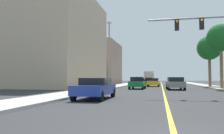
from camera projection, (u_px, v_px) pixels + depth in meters
name	position (u px, v px, depth m)	size (l,w,h in m)	color
ground	(162.00, 85.00, 45.96)	(192.00, 192.00, 0.00)	#2D2D30
sidewalk_left	(125.00, 85.00, 47.49)	(2.88, 168.00, 0.15)	#B2ADA3
sidewalk_right	(202.00, 85.00, 44.45)	(2.88, 168.00, 0.15)	#9E9B93
lane_marking_center	(162.00, 85.00, 45.96)	(0.16, 144.00, 0.01)	yellow
building_left_near	(43.00, 43.00, 38.43)	(16.89, 19.87, 14.57)	tan
building_left_far	(96.00, 63.00, 58.97)	(11.18, 15.30, 10.35)	gray
traffic_signal_mast	(223.00, 34.00, 16.80)	(7.72, 0.36, 6.23)	gray
street_lamp	(109.00, 51.00, 28.90)	(0.56, 0.28, 8.31)	gray
palm_mid	(221.00, 38.00, 28.41)	(3.40, 3.40, 7.89)	brown
palm_far	(209.00, 48.00, 36.03)	(3.74, 3.74, 7.81)	brown
car_black	(149.00, 81.00, 55.84)	(1.99, 4.58, 1.51)	black
car_gray	(175.00, 83.00, 27.49)	(2.09, 4.59, 1.48)	slate
car_green	(138.00, 83.00, 29.40)	(1.94, 4.20, 1.52)	#196638
car_blue	(95.00, 88.00, 15.10)	(1.92, 4.46, 1.36)	#1E389E
car_yellow	(153.00, 82.00, 38.26)	(2.03, 4.02, 1.38)	gold
delivery_truck	(149.00, 77.00, 62.77)	(2.44, 8.65, 3.13)	#194799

